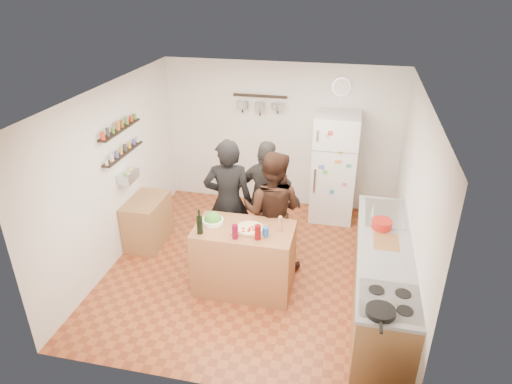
% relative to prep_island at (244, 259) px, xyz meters
% --- Properties ---
extents(room_shell, '(4.20, 4.20, 4.20)m').
position_rel_prep_island_xyz_m(room_shell, '(0.03, 0.86, 0.79)').
color(room_shell, brown).
rests_on(room_shell, ground).
extents(prep_island, '(1.25, 0.72, 0.91)m').
position_rel_prep_island_xyz_m(prep_island, '(0.00, 0.00, 0.00)').
color(prep_island, '#945A36').
rests_on(prep_island, floor).
extents(pizza_board, '(0.42, 0.34, 0.02)m').
position_rel_prep_island_xyz_m(pizza_board, '(0.08, -0.02, 0.47)').
color(pizza_board, brown).
rests_on(pizza_board, prep_island).
extents(pizza, '(0.34, 0.34, 0.02)m').
position_rel_prep_island_xyz_m(pizza, '(0.08, -0.02, 0.48)').
color(pizza, '#D3C18B').
rests_on(pizza, pizza_board).
extents(salad_bowl, '(0.27, 0.27, 0.05)m').
position_rel_prep_island_xyz_m(salad_bowl, '(-0.42, 0.05, 0.48)').
color(salad_bowl, white).
rests_on(salad_bowl, prep_island).
extents(wine_bottle, '(0.08, 0.08, 0.23)m').
position_rel_prep_island_xyz_m(wine_bottle, '(-0.50, -0.22, 0.57)').
color(wine_bottle, black).
rests_on(wine_bottle, prep_island).
extents(wine_glass_near, '(0.07, 0.07, 0.18)m').
position_rel_prep_island_xyz_m(wine_glass_near, '(-0.05, -0.24, 0.54)').
color(wine_glass_near, '#58071F').
rests_on(wine_glass_near, prep_island).
extents(wine_glass_far, '(0.08, 0.08, 0.19)m').
position_rel_prep_island_xyz_m(wine_glass_far, '(0.22, -0.20, 0.55)').
color(wine_glass_far, '#5F080A').
rests_on(wine_glass_far, prep_island).
extents(pepper_mill, '(0.05, 0.05, 0.16)m').
position_rel_prep_island_xyz_m(pepper_mill, '(0.45, 0.05, 0.54)').
color(pepper_mill, '#AF7349').
rests_on(pepper_mill, prep_island).
extents(salt_canister, '(0.08, 0.08, 0.12)m').
position_rel_prep_island_xyz_m(salt_canister, '(0.30, -0.12, 0.52)').
color(salt_canister, '#19488D').
rests_on(salt_canister, prep_island).
extents(person_left, '(0.75, 0.58, 1.85)m').
position_rel_prep_island_xyz_m(person_left, '(-0.38, 0.63, 0.47)').
color(person_left, black).
rests_on(person_left, floor).
extents(person_center, '(0.89, 0.72, 1.74)m').
position_rel_prep_island_xyz_m(person_center, '(0.25, 0.58, 0.41)').
color(person_center, black).
rests_on(person_center, floor).
extents(person_back, '(1.07, 0.62, 1.72)m').
position_rel_prep_island_xyz_m(person_back, '(0.10, 0.98, 0.40)').
color(person_back, '#292625').
rests_on(person_back, floor).
extents(counter_run, '(0.63, 2.63, 0.90)m').
position_rel_prep_island_xyz_m(counter_run, '(1.73, -0.08, -0.01)').
color(counter_run, '#9E7042').
rests_on(counter_run, floor).
extents(stove_top, '(0.60, 0.62, 0.02)m').
position_rel_prep_island_xyz_m(stove_top, '(1.73, -1.03, 0.46)').
color(stove_top, white).
rests_on(stove_top, counter_run).
extents(skillet, '(0.28, 0.28, 0.05)m').
position_rel_prep_island_xyz_m(skillet, '(1.63, -1.25, 0.49)').
color(skillet, black).
rests_on(skillet, stove_top).
extents(sink, '(0.50, 0.80, 0.03)m').
position_rel_prep_island_xyz_m(sink, '(1.73, 0.77, 0.46)').
color(sink, silver).
rests_on(sink, counter_run).
extents(cutting_board, '(0.30, 0.40, 0.02)m').
position_rel_prep_island_xyz_m(cutting_board, '(1.73, 0.05, 0.46)').
color(cutting_board, '#9A6538').
rests_on(cutting_board, counter_run).
extents(red_bowl, '(0.25, 0.25, 0.11)m').
position_rel_prep_island_xyz_m(red_bowl, '(1.68, 0.37, 0.52)').
color(red_bowl, '#AA1C13').
rests_on(red_bowl, counter_run).
extents(fridge, '(0.70, 0.68, 1.80)m').
position_rel_prep_island_xyz_m(fridge, '(0.98, 2.22, 0.45)').
color(fridge, white).
rests_on(fridge, floor).
extents(wall_clock, '(0.30, 0.03, 0.30)m').
position_rel_prep_island_xyz_m(wall_clock, '(0.98, 2.55, 1.69)').
color(wall_clock, silver).
rests_on(wall_clock, back_wall).
extents(spice_shelf_lower, '(0.12, 1.00, 0.02)m').
position_rel_prep_island_xyz_m(spice_shelf_lower, '(-1.90, 0.67, 1.04)').
color(spice_shelf_lower, black).
rests_on(spice_shelf_lower, left_wall).
extents(spice_shelf_upper, '(0.12, 1.00, 0.02)m').
position_rel_prep_island_xyz_m(spice_shelf_upper, '(-1.90, 0.67, 1.40)').
color(spice_shelf_upper, black).
rests_on(spice_shelf_upper, left_wall).
extents(produce_basket, '(0.18, 0.35, 0.14)m').
position_rel_prep_island_xyz_m(produce_basket, '(-1.87, 0.67, 0.69)').
color(produce_basket, silver).
rests_on(produce_basket, left_wall).
extents(side_table, '(0.50, 0.80, 0.73)m').
position_rel_prep_island_xyz_m(side_table, '(-1.71, 0.77, -0.09)').
color(side_table, '#996640').
rests_on(side_table, floor).
extents(pot_rack, '(0.90, 0.04, 0.04)m').
position_rel_prep_island_xyz_m(pot_rack, '(-0.32, 2.47, 1.49)').
color(pot_rack, black).
rests_on(pot_rack, back_wall).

